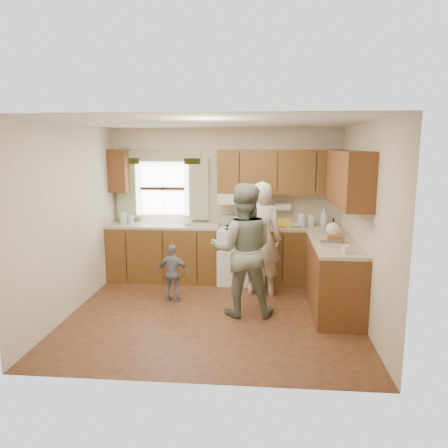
# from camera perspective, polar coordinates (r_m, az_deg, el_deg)

# --- Properties ---
(room) EXTENTS (3.80, 3.80, 3.80)m
(room) POSITION_cam_1_polar(r_m,az_deg,el_deg) (5.61, -1.38, 0.29)
(room) COLOR #432214
(room) RESTS_ON ground
(kitchen_fixtures) EXTENTS (3.80, 2.25, 2.15)m
(kitchen_fixtures) POSITION_cam_1_polar(r_m,az_deg,el_deg) (6.71, 4.89, -1.66)
(kitchen_fixtures) COLOR #46290F
(kitchen_fixtures) RESTS_ON ground
(stove) EXTENTS (0.76, 0.67, 1.07)m
(stove) POSITION_cam_1_polar(r_m,az_deg,el_deg) (7.15, 2.34, -3.94)
(stove) COLOR silver
(stove) RESTS_ON ground
(woman_left) EXTENTS (0.63, 0.43, 1.71)m
(woman_left) POSITION_cam_1_polar(r_m,az_deg,el_deg) (6.48, 4.81, -1.96)
(woman_left) COLOR beige
(woman_left) RESTS_ON ground
(woman_right) EXTENTS (0.89, 0.72, 1.75)m
(woman_right) POSITION_cam_1_polar(r_m,az_deg,el_deg) (5.71, 2.44, -3.41)
(woman_right) COLOR #263A2D
(woman_right) RESTS_ON ground
(child) EXTENTS (0.51, 0.24, 0.84)m
(child) POSITION_cam_1_polar(r_m,az_deg,el_deg) (6.30, -6.67, -6.41)
(child) COLOR gray
(child) RESTS_ON ground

